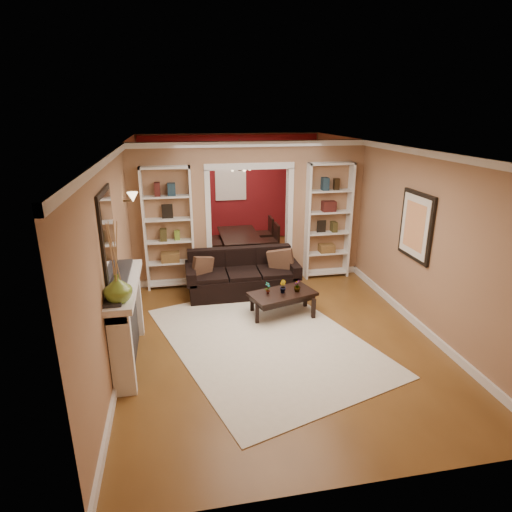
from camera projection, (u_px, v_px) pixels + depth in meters
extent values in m
plane|color=brown|center=(261.00, 302.00, 7.60)|extent=(8.00, 8.00, 0.00)
plane|color=white|center=(262.00, 146.00, 6.72)|extent=(8.00, 8.00, 0.00)
plane|color=#A27755|center=(230.00, 188.00, 10.88)|extent=(8.00, 0.00, 8.00)
plane|color=#A27755|center=(360.00, 357.00, 3.44)|extent=(8.00, 0.00, 8.00)
plane|color=#A27755|center=(122.00, 236.00, 6.76)|extent=(0.00, 8.00, 8.00)
plane|color=#A27755|center=(386.00, 223.00, 7.56)|extent=(0.00, 8.00, 8.00)
cube|color=#A27755|center=(249.00, 213.00, 8.28)|extent=(4.50, 0.15, 2.70)
cube|color=maroon|center=(231.00, 190.00, 10.86)|extent=(4.44, 0.04, 2.64)
cube|color=#8CA5CC|center=(231.00, 181.00, 10.75)|extent=(0.78, 0.03, 0.98)
cube|color=silver|center=(265.00, 340.00, 6.34)|extent=(3.50, 4.16, 0.01)
cube|color=black|center=(242.00, 273.00, 7.84)|extent=(2.04, 0.88, 0.80)
cube|color=brown|center=(202.00, 267.00, 7.64)|extent=(0.39, 0.26, 0.38)
cube|color=brown|center=(281.00, 260.00, 7.88)|extent=(0.48, 0.32, 0.46)
cube|color=black|center=(282.00, 304.00, 7.07)|extent=(1.18, 0.85, 0.40)
imported|color=#336626|center=(268.00, 288.00, 6.93)|extent=(0.13, 0.13, 0.20)
imported|color=#336626|center=(283.00, 287.00, 6.97)|extent=(0.11, 0.13, 0.21)
imported|color=#336626|center=(297.00, 286.00, 7.02)|extent=(0.13, 0.13, 0.20)
cube|color=white|center=(169.00, 229.00, 7.91)|extent=(0.90, 0.30, 2.30)
cube|color=white|center=(328.00, 221.00, 8.46)|extent=(0.90, 0.30, 2.30)
cube|color=white|center=(129.00, 322.00, 5.65)|extent=(0.32, 1.70, 1.16)
imported|color=olive|center=(118.00, 288.00, 4.84)|extent=(0.39, 0.39, 0.33)
cube|color=silver|center=(108.00, 234.00, 5.23)|extent=(0.03, 0.95, 1.10)
cube|color=#FFE0A5|center=(129.00, 199.00, 7.14)|extent=(0.18, 0.18, 0.22)
cube|color=black|center=(416.00, 226.00, 6.55)|extent=(0.04, 0.85, 1.05)
imported|color=black|center=(241.00, 245.00, 9.88)|extent=(1.55, 0.86, 0.54)
cube|color=black|center=(218.00, 244.00, 9.45)|extent=(0.49, 0.49, 0.87)
cube|color=black|center=(267.00, 241.00, 9.64)|extent=(0.55, 0.55, 0.85)
cube|color=black|center=(215.00, 239.00, 10.02)|extent=(0.47, 0.47, 0.76)
cube|color=black|center=(261.00, 234.00, 10.20)|extent=(0.44, 0.44, 0.86)
cube|color=#312616|center=(238.00, 168.00, 9.45)|extent=(0.50, 0.50, 0.30)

